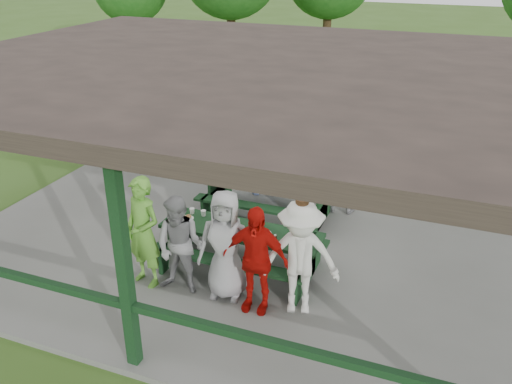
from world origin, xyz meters
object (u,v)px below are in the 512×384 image
at_px(contestant_red, 255,259).
at_px(spectator_lblue, 266,156).
at_px(contestant_white_fedora, 300,258).
at_px(picnic_table_near, 241,243).
at_px(spectator_grey, 338,173).
at_px(contestant_grey_left, 180,246).
at_px(spectator_blue, 207,140).
at_px(pickup_truck, 411,98).
at_px(contestant_grey_mid, 226,245).
at_px(contestant_green, 143,232).
at_px(picnic_table_far, 268,194).
at_px(farm_trailer, 209,91).

bearing_deg(contestant_red, spectator_lblue, 105.66).
bearing_deg(spectator_lblue, contestant_white_fedora, 96.99).
bearing_deg(contestant_white_fedora, picnic_table_near, 132.17).
relative_size(picnic_table_near, spectator_grey, 1.65).
height_order(contestant_grey_left, contestant_white_fedora, contestant_white_fedora).
bearing_deg(picnic_table_near, spectator_blue, 124.15).
bearing_deg(contestant_white_fedora, contestant_red, 179.33).
bearing_deg(picnic_table_near, contestant_grey_left, -123.78).
bearing_deg(pickup_truck, contestant_red, 171.41).
distance_m(contestant_grey_mid, contestant_red, 0.57).
bearing_deg(picnic_table_near, spectator_lblue, 102.80).
xyz_separation_m(contestant_grey_left, spectator_blue, (-1.61, 4.23, 0.12)).
xyz_separation_m(contestant_grey_left, contestant_white_fedora, (1.87, 0.18, 0.10)).
xyz_separation_m(contestant_grey_left, pickup_truck, (2.18, 10.85, -0.18)).
bearing_deg(spectator_blue, contestant_green, 122.34).
bearing_deg(contestant_grey_mid, spectator_blue, 110.78).
relative_size(spectator_grey, pickup_truck, 0.31).
distance_m(picnic_table_far, spectator_grey, 1.49).
xyz_separation_m(contestant_green, pickup_truck, (2.82, 10.86, -0.29)).
bearing_deg(pickup_truck, farm_trailer, 100.72).
xyz_separation_m(contestant_grey_left, spectator_grey, (1.59, 3.70, 0.01)).
distance_m(contestant_grey_left, pickup_truck, 11.07).
xyz_separation_m(picnic_table_near, contestant_green, (-1.26, -0.95, 0.44)).
distance_m(picnic_table_near, spectator_blue, 4.01).
xyz_separation_m(picnic_table_far, contestant_green, (-0.99, -2.95, 0.45)).
xyz_separation_m(contestant_red, farm_trailer, (-5.26, 9.26, -0.21)).
distance_m(picnic_table_far, spectator_blue, 2.40).
distance_m(spectator_grey, pickup_truck, 7.18).
xyz_separation_m(contestant_grey_mid, pickup_truck, (1.48, 10.68, -0.26)).
height_order(contestant_grey_mid, pickup_truck, contestant_grey_mid).
distance_m(spectator_lblue, spectator_blue, 1.60).
relative_size(spectator_lblue, spectator_blue, 0.92).
bearing_deg(picnic_table_near, pickup_truck, 81.06).
xyz_separation_m(contestant_red, spectator_grey, (0.35, 3.70, -0.03)).
bearing_deg(picnic_table_far, spectator_blue, 146.59).
height_order(contestant_grey_mid, contestant_red, contestant_grey_mid).
bearing_deg(farm_trailer, picnic_table_far, -49.66).
height_order(picnic_table_near, contestant_green, contestant_green).
bearing_deg(contestant_red, pickup_truck, 82.38).
bearing_deg(spectator_grey, picnic_table_near, 64.19).
height_order(contestant_red, pickup_truck, contestant_red).
relative_size(picnic_table_near, contestant_green, 1.46).
relative_size(contestant_green, contestant_red, 1.08).
distance_m(picnic_table_near, spectator_grey, 2.95).
relative_size(picnic_table_far, farm_trailer, 0.61).
relative_size(picnic_table_near, contestant_grey_left, 1.67).
xyz_separation_m(spectator_lblue, farm_trailer, (-3.96, 5.35, -0.22)).
bearing_deg(spectator_grey, picnic_table_far, 25.20).
relative_size(contestant_green, contestant_grey_left, 1.14).
xyz_separation_m(picnic_table_near, spectator_grey, (0.97, 2.76, 0.34)).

